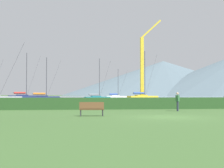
{
  "coord_description": "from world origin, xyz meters",
  "views": [
    {
      "loc": [
        -5.89,
        -19.34,
        1.46
      ],
      "look_at": [
        4.49,
        67.0,
        4.4
      ],
      "focal_mm": 49.49,
      "sensor_mm": 36.0,
      "label": 1
    }
  ],
  "objects_px": {
    "sailboat_slip_0": "(143,98)",
    "person_standing_walker": "(178,100)",
    "sailboat_slip_1": "(24,97)",
    "sailboat_slip_9": "(44,98)",
    "sailboat_slip_6": "(117,97)",
    "park_bench_near_path": "(92,108)",
    "dock_crane": "(143,72)",
    "sailboat_slip_4": "(98,98)"
  },
  "relations": [
    {
      "from": "sailboat_slip_6",
      "to": "park_bench_near_path",
      "type": "xyz_separation_m",
      "value": [
        -11.14,
        -69.67,
        -0.07
      ]
    },
    {
      "from": "sailboat_slip_1",
      "to": "person_standing_walker",
      "type": "bearing_deg",
      "value": -88.02
    },
    {
      "from": "sailboat_slip_0",
      "to": "sailboat_slip_9",
      "type": "relative_size",
      "value": 1.25
    },
    {
      "from": "sailboat_slip_6",
      "to": "person_standing_walker",
      "type": "distance_m",
      "value": 64.37
    },
    {
      "from": "person_standing_walker",
      "to": "dock_crane",
      "type": "bearing_deg",
      "value": 89.74
    },
    {
      "from": "sailboat_slip_1",
      "to": "sailboat_slip_6",
      "type": "height_order",
      "value": "sailboat_slip_1"
    },
    {
      "from": "park_bench_near_path",
      "to": "person_standing_walker",
      "type": "distance_m",
      "value": 9.51
    },
    {
      "from": "sailboat_slip_0",
      "to": "dock_crane",
      "type": "height_order",
      "value": "dock_crane"
    },
    {
      "from": "sailboat_slip_0",
      "to": "sailboat_slip_6",
      "type": "relative_size",
      "value": 1.31
    },
    {
      "from": "park_bench_near_path",
      "to": "dock_crane",
      "type": "xyz_separation_m",
      "value": [
        15.48,
        53.82,
        6.42
      ]
    },
    {
      "from": "sailboat_slip_1",
      "to": "sailboat_slip_9",
      "type": "distance_m",
      "value": 16.13
    },
    {
      "from": "sailboat_slip_1",
      "to": "sailboat_slip_9",
      "type": "bearing_deg",
      "value": -85.56
    },
    {
      "from": "dock_crane",
      "to": "park_bench_near_path",
      "type": "bearing_deg",
      "value": -106.05
    },
    {
      "from": "sailboat_slip_6",
      "to": "park_bench_near_path",
      "type": "distance_m",
      "value": 70.56
    },
    {
      "from": "sailboat_slip_1",
      "to": "sailboat_slip_9",
      "type": "xyz_separation_m",
      "value": [
        6.52,
        -14.75,
        -0.11
      ]
    },
    {
      "from": "park_bench_near_path",
      "to": "person_standing_walker",
      "type": "height_order",
      "value": "person_standing_walker"
    },
    {
      "from": "sailboat_slip_4",
      "to": "dock_crane",
      "type": "distance_m",
      "value": 13.37
    },
    {
      "from": "sailboat_slip_0",
      "to": "sailboat_slip_1",
      "type": "height_order",
      "value": "sailboat_slip_1"
    },
    {
      "from": "dock_crane",
      "to": "person_standing_walker",
      "type": "bearing_deg",
      "value": -98.99
    },
    {
      "from": "sailboat_slip_1",
      "to": "sailboat_slip_4",
      "type": "relative_size",
      "value": 1.26
    },
    {
      "from": "sailboat_slip_4",
      "to": "sailboat_slip_9",
      "type": "height_order",
      "value": "sailboat_slip_4"
    },
    {
      "from": "sailboat_slip_6",
      "to": "sailboat_slip_9",
      "type": "xyz_separation_m",
      "value": [
        -18.86,
        -22.72,
        0.03
      ]
    },
    {
      "from": "sailboat_slip_1",
      "to": "sailboat_slip_4",
      "type": "xyz_separation_m",
      "value": [
        18.36,
        -10.9,
        -0.17
      ]
    },
    {
      "from": "sailboat_slip_1",
      "to": "sailboat_slip_9",
      "type": "height_order",
      "value": "sailboat_slip_1"
    },
    {
      "from": "sailboat_slip_4",
      "to": "sailboat_slip_1",
      "type": "bearing_deg",
      "value": 136.5
    },
    {
      "from": "sailboat_slip_9",
      "to": "dock_crane",
      "type": "relative_size",
      "value": 0.47
    },
    {
      "from": "sailboat_slip_0",
      "to": "person_standing_walker",
      "type": "bearing_deg",
      "value": -112.86
    },
    {
      "from": "sailboat_slip_4",
      "to": "sailboat_slip_6",
      "type": "relative_size",
      "value": 1.09
    },
    {
      "from": "sailboat_slip_0",
      "to": "park_bench_near_path",
      "type": "height_order",
      "value": "sailboat_slip_0"
    },
    {
      "from": "sailboat_slip_0",
      "to": "park_bench_near_path",
      "type": "xyz_separation_m",
      "value": [
        -14.98,
        -51.22,
        -0.17
      ]
    },
    {
      "from": "sailboat_slip_4",
      "to": "park_bench_near_path",
      "type": "height_order",
      "value": "sailboat_slip_4"
    },
    {
      "from": "sailboat_slip_4",
      "to": "dock_crane",
      "type": "height_order",
      "value": "dock_crane"
    },
    {
      "from": "sailboat_slip_1",
      "to": "person_standing_walker",
      "type": "xyz_separation_m",
      "value": [
        22.05,
        -56.31,
        0.23
      ]
    },
    {
      "from": "sailboat_slip_1",
      "to": "person_standing_walker",
      "type": "distance_m",
      "value": 60.47
    },
    {
      "from": "sailboat_slip_0",
      "to": "sailboat_slip_1",
      "type": "bearing_deg",
      "value": 146.29
    },
    {
      "from": "sailboat_slip_0",
      "to": "park_bench_near_path",
      "type": "relative_size",
      "value": 7.12
    },
    {
      "from": "sailboat_slip_0",
      "to": "dock_crane",
      "type": "distance_m",
      "value": 6.79
    },
    {
      "from": "sailboat_slip_9",
      "to": "person_standing_walker",
      "type": "relative_size",
      "value": 5.75
    },
    {
      "from": "sailboat_slip_0",
      "to": "sailboat_slip_6",
      "type": "bearing_deg",
      "value": 87.76
    },
    {
      "from": "sailboat_slip_9",
      "to": "sailboat_slip_1",
      "type": "bearing_deg",
      "value": 106.54
    },
    {
      "from": "dock_crane",
      "to": "sailboat_slip_6",
      "type": "bearing_deg",
      "value": 105.3
    },
    {
      "from": "sailboat_slip_6",
      "to": "dock_crane",
      "type": "xyz_separation_m",
      "value": [
        4.34,
        -15.85,
        6.35
      ]
    }
  ]
}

